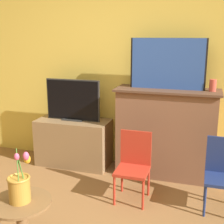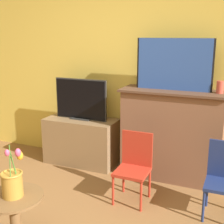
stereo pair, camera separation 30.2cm
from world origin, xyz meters
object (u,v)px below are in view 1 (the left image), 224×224
at_px(chair_red, 134,163).
at_px(vase_tulips, 20,186).
at_px(chair_blue, 223,171).
at_px(painting, 168,64).
at_px(tv_monitor, 73,101).

relative_size(chair_red, vase_tulips, 1.61).
bearing_deg(vase_tulips, chair_red, 59.25).
bearing_deg(chair_blue, chair_red, -176.31).
xyz_separation_m(painting, chair_blue, (0.65, -0.60, -0.95)).
bearing_deg(chair_red, chair_blue, 3.69).
xyz_separation_m(tv_monitor, vase_tulips, (0.31, -1.69, -0.29)).
height_order(painting, vase_tulips, painting).
height_order(painting, tv_monitor, painting).
bearing_deg(tv_monitor, vase_tulips, -79.64).
relative_size(painting, chair_red, 1.21).
distance_m(tv_monitor, chair_blue, 1.95).
distance_m(tv_monitor, chair_red, 1.22).
distance_m(painting, tv_monitor, 1.26).
xyz_separation_m(chair_blue, vase_tulips, (-1.50, -1.12, 0.17)).
distance_m(tv_monitor, vase_tulips, 1.74).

